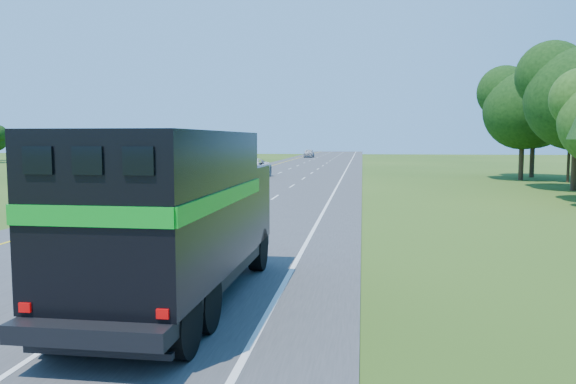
% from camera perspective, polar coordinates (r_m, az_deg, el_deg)
% --- Properties ---
extents(road, '(15.00, 260.00, 0.04)m').
position_cam_1_polar(road, '(49.01, -1.27, 0.90)').
color(road, '#38383A').
rests_on(road, ground).
extents(lane_markings, '(11.15, 260.00, 0.01)m').
position_cam_1_polar(lane_markings, '(49.01, -1.27, 0.93)').
color(lane_markings, yellow).
rests_on(lane_markings, road).
extents(horse_truck, '(2.95, 9.01, 3.97)m').
position_cam_1_polar(horse_truck, '(13.04, -11.33, -2.12)').
color(horse_truck, black).
rests_on(horse_truck, road).
extents(white_suv, '(3.57, 7.09, 1.93)m').
position_cam_1_polar(white_suv, '(55.97, -3.91, 2.45)').
color(white_suv, silver).
rests_on(white_suv, road).
extents(far_car, '(2.17, 5.20, 1.76)m').
position_cam_1_polar(far_car, '(119.27, 2.13, 3.96)').
color(far_car, '#B0B1B7').
rests_on(far_car, road).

